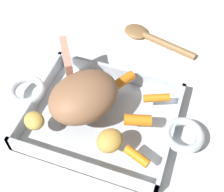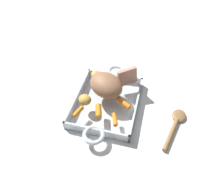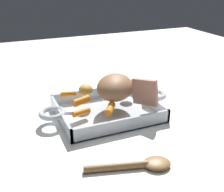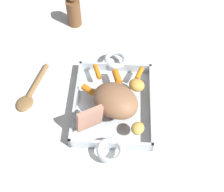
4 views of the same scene
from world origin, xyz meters
name	(u,v)px [view 4 (image 4 of 4)]	position (x,y,z in m)	size (l,w,h in m)	color
ground_plane	(113,106)	(0.00, 0.00, 0.00)	(2.32, 2.32, 0.00)	white
roasting_dish	(113,104)	(0.00, 0.00, 0.02)	(0.42, 0.25, 0.04)	silver
pork_roast	(116,101)	(-0.03, -0.01, 0.08)	(0.14, 0.11, 0.08)	#956746
roast_slice_thick	(90,119)	(-0.10, 0.06, 0.08)	(0.01, 0.08, 0.08)	tan
baby_carrot_southeast	(97,72)	(0.10, 0.06, 0.05)	(0.02, 0.02, 0.05)	orange
baby_carrot_center_left	(90,91)	(0.02, 0.07, 0.05)	(0.02, 0.02, 0.06)	orange
baby_carrot_short	(117,77)	(0.08, -0.01, 0.06)	(0.02, 0.02, 0.05)	orange
baby_carrot_center_right	(139,74)	(0.10, -0.08, 0.05)	(0.02, 0.02, 0.05)	orange
potato_corner	(137,85)	(0.04, -0.07, 0.06)	(0.05, 0.05, 0.04)	gold
potato_halved	(138,128)	(-0.11, -0.08, 0.06)	(0.04, 0.04, 0.03)	gold
serving_spoon	(31,93)	(0.03, 0.28, 0.01)	(0.20, 0.09, 0.02)	olive
pepper_mill	(74,12)	(0.38, 0.17, 0.06)	(0.05, 0.05, 0.14)	brown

